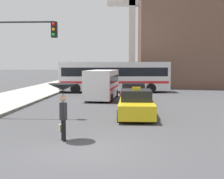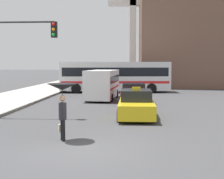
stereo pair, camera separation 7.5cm
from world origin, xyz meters
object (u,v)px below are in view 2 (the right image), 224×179
Objects in this scene: pedestrian_with_umbrella at (62,94)px; traffic_light at (14,47)px; city_bus at (115,75)px; ambulance_van at (103,83)px; monument_cross at (133,20)px; taxi at (136,105)px; sedan_red at (134,94)px.

pedestrian_with_umbrella is 0.40× the size of traffic_light.
city_bus is 5.23× the size of pedestrian_with_umbrella.
ambulance_van is 0.36× the size of monument_cross.
pedestrian_with_umbrella reaches higher than taxi.
sedan_red is at bearing -90.00° from monument_cross.
traffic_light is (-4.39, -15.49, 2.01)m from city_bus.
sedan_red is 0.26× the size of monument_cross.
monument_cross is at bearing 77.83° from traffic_light.
monument_cross is (2.68, 33.54, 7.28)m from pedestrian_with_umbrella.
monument_cross is at bearing -89.81° from taxi.
traffic_light is at bearing -102.17° from monument_cross.
ambulance_van is 2.71× the size of pedestrian_with_umbrella.
city_bus is at bearing -91.36° from ambulance_van.
pedestrian_with_umbrella is (-0.20, -13.67, 0.44)m from ambulance_van.
monument_cross is (1.83, 13.38, 7.32)m from city_bus.
sedan_red is 9.58m from traffic_light.
taxi is at bearing 5.81° from traffic_light.
city_bus reaches higher than sedan_red.
city_bus is 15.36m from monument_cross.
ambulance_van is 13.68m from pedestrian_with_umbrella.
city_bus is at bearing -28.26° from pedestrian_with_umbrella.
taxi is 8.77m from ambulance_van.
pedestrian_with_umbrella is at bearing 172.33° from city_bus.
pedestrian_with_umbrella is 34.42m from monument_cross.
ambulance_van reaches higher than pedestrian_with_umbrella.
city_bus is 20.17m from pedestrian_with_umbrella.
taxi is at bearing -177.88° from city_bus.
sedan_red is at bearing 140.42° from ambulance_van.
sedan_red is 1.98× the size of pedestrian_with_umbrella.
taxi is 5.97m from sedan_red.
pedestrian_with_umbrella is 0.13× the size of monument_cross.
traffic_light reaches higher than taxi.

